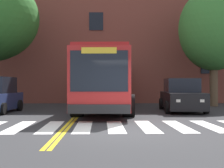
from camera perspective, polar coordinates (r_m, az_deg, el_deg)
ground_plane at (r=9.91m, az=2.02°, el=-8.77°), size 120.00×120.00×0.00m
crosswalk at (r=11.14m, az=0.62°, el=-7.77°), size 11.93×3.46×0.01m
lane_line_yellow_inner at (r=25.12m, az=-4.47°, el=-3.45°), size 0.12×36.00×0.01m
lane_line_yellow_outer at (r=25.11m, az=-4.11°, el=-3.45°), size 0.12×36.00×0.01m
city_bus at (r=18.17m, az=-0.95°, el=0.64°), size 3.39×12.48×3.18m
car_black_far_lane at (r=17.62m, az=12.62°, el=-2.24°), size 2.38×4.64×1.82m
street_tree_curbside_large at (r=22.59m, az=18.10°, el=9.42°), size 5.82×5.33×8.05m
building_facade at (r=28.91m, az=6.20°, el=9.08°), size 33.09×7.85×12.15m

